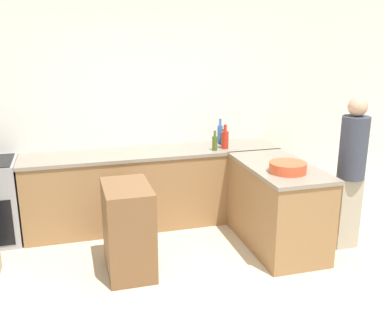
{
  "coord_description": "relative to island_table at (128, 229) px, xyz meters",
  "views": [
    {
      "loc": [
        -0.96,
        -3.19,
        2.26
      ],
      "look_at": [
        0.22,
        0.95,
        0.97
      ],
      "focal_mm": 42.0,
      "sensor_mm": 36.0,
      "label": 1
    }
  ],
  "objects": [
    {
      "name": "olive_oil_bottle",
      "position": [
        1.18,
        0.92,
        0.57
      ],
      "size": [
        0.06,
        0.06,
        0.24
      ],
      "color": "#475B1E",
      "rests_on": "counter_back"
    },
    {
      "name": "wine_bottle_dark",
      "position": [
        1.38,
        1.15,
        0.56
      ],
      "size": [
        0.07,
        0.07,
        0.19
      ],
      "color": "black",
      "rests_on": "counter_back"
    },
    {
      "name": "counter_peninsula",
      "position": [
        1.65,
        0.13,
        0.02
      ],
      "size": [
        0.69,
        1.34,
        0.92
      ],
      "color": "olive",
      "rests_on": "ground_plane"
    },
    {
      "name": "water_bottle_blue",
      "position": [
        1.37,
        1.25,
        0.6
      ],
      "size": [
        0.07,
        0.07,
        0.31
      ],
      "color": "#386BB7",
      "rests_on": "counter_back"
    },
    {
      "name": "ground_plane",
      "position": [
        0.46,
        -0.82,
        -0.44
      ],
      "size": [
        14.0,
        14.0,
        0.0
      ],
      "primitive_type": "plane",
      "color": "beige"
    },
    {
      "name": "island_table",
      "position": [
        0.0,
        0.0,
        0.0
      ],
      "size": [
        0.44,
        0.69,
        0.89
      ],
      "color": "brown",
      "rests_on": "ground_plane"
    },
    {
      "name": "counter_back",
      "position": [
        0.46,
        1.09,
        0.02
      ],
      "size": [
        3.05,
        0.65,
        0.92
      ],
      "color": "olive",
      "rests_on": "ground_plane"
    },
    {
      "name": "person_at_peninsula",
      "position": [
        2.36,
        -0.11,
        0.47
      ],
      "size": [
        0.29,
        0.29,
        1.65
      ],
      "color": "#ADA38E",
      "rests_on": "ground_plane"
    },
    {
      "name": "mixing_bowl",
      "position": [
        1.6,
        -0.13,
        0.53
      ],
      "size": [
        0.37,
        0.37,
        0.1
      ],
      "color": "#DB512D",
      "rests_on": "counter_peninsula"
    },
    {
      "name": "wall_back",
      "position": [
        0.46,
        1.43,
        0.91
      ],
      "size": [
        8.0,
        0.06,
        2.7
      ],
      "color": "white",
      "rests_on": "ground_plane"
    },
    {
      "name": "hot_sauce_bottle",
      "position": [
        1.33,
        0.97,
        0.6
      ],
      "size": [
        0.09,
        0.09,
        0.29
      ],
      "color": "red",
      "rests_on": "counter_back"
    }
  ]
}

